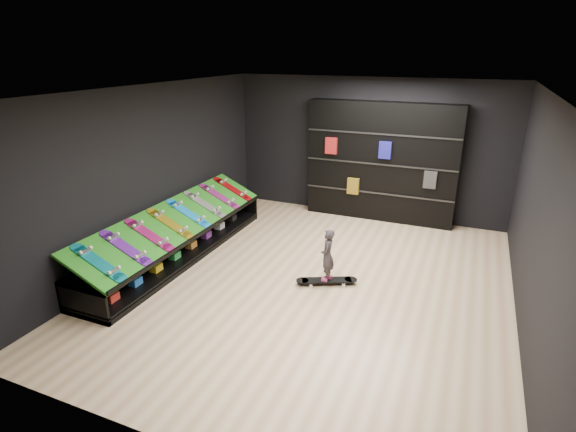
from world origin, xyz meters
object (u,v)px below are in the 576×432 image
at_px(back_shelving, 381,162).
at_px(child, 327,265).
at_px(display_rack, 179,243).
at_px(floor_skateboard, 327,282).

height_order(back_shelving, child, back_shelving).
relative_size(display_rack, child, 8.77).
xyz_separation_m(display_rack, back_shelving, (2.90, 3.32, 1.02)).
bearing_deg(display_rack, floor_skateboard, 0.32).
distance_m(display_rack, floor_skateboard, 2.80).
height_order(display_rack, child, child).
distance_m(floor_skateboard, child, 0.30).
height_order(display_rack, back_shelving, back_shelving).
bearing_deg(floor_skateboard, back_shelving, 63.03).
distance_m(back_shelving, floor_skateboard, 3.52).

